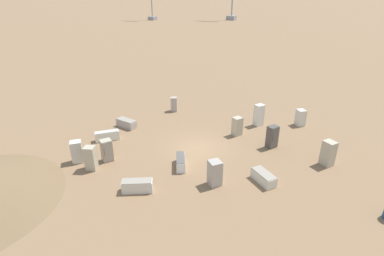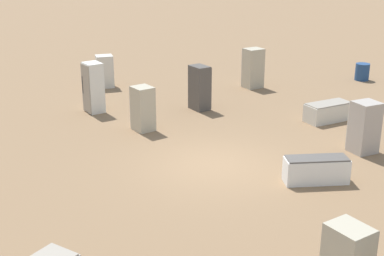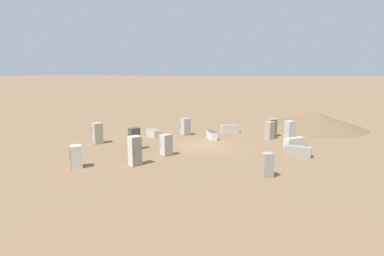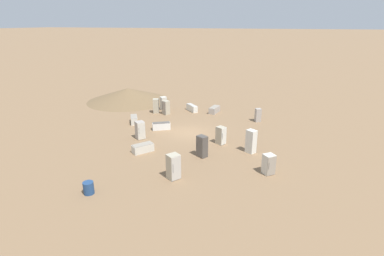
# 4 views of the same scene
# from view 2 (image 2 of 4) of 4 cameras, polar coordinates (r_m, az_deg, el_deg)

# --- Properties ---
(ground_plane) EXTENTS (1000.00, 1000.00, 0.00)m
(ground_plane) POSITION_cam_2_polar(r_m,az_deg,el_deg) (16.00, 2.46, -3.92)
(ground_plane) COLOR #846647
(discarded_fridge_0) EXTENTS (0.91, 0.94, 1.94)m
(discarded_fridge_0) POSITION_cam_2_polar(r_m,az_deg,el_deg) (20.95, -10.49, 4.26)
(discarded_fridge_0) COLOR silver
(discarded_fridge_0) RESTS_ON ground_plane
(discarded_fridge_3) EXTENTS (1.84, 1.63, 0.69)m
(discarded_fridge_3) POSITION_cam_2_polar(r_m,az_deg,el_deg) (20.36, 14.29, 1.69)
(discarded_fridge_3) COLOR beige
(discarded_fridge_3) RESTS_ON ground_plane
(discarded_fridge_5) EXTENTS (1.04, 1.04, 1.64)m
(discarded_fridge_5) POSITION_cam_2_polar(r_m,az_deg,el_deg) (17.51, 17.89, 0.09)
(discarded_fridge_5) COLOR #A89E93
(discarded_fridge_5) RESTS_ON ground_plane
(discarded_fridge_7) EXTENTS (0.90, 0.95, 1.57)m
(discarded_fridge_7) POSITION_cam_2_polar(r_m,az_deg,el_deg) (18.72, -5.28, 2.09)
(discarded_fridge_7) COLOR #B2A88E
(discarded_fridge_7) RESTS_ON ground_plane
(discarded_fridge_8) EXTENTS (1.04, 1.02, 1.78)m
(discarded_fridge_8) POSITION_cam_2_polar(r_m,az_deg,el_deg) (24.32, 6.51, 6.36)
(discarded_fridge_8) COLOR #B2A88E
(discarded_fridge_8) RESTS_ON ground_plane
(discarded_fridge_9) EXTENTS (1.00, 1.00, 1.46)m
(discarded_fridge_9) POSITION_cam_2_polar(r_m,az_deg,el_deg) (24.58, -9.29, 5.99)
(discarded_fridge_9) COLOR beige
(discarded_fridge_9) RESTS_ON ground_plane
(discarded_fridge_11) EXTENTS (0.90, 0.97, 1.74)m
(discarded_fridge_11) POSITION_cam_2_polar(r_m,az_deg,el_deg) (20.97, 0.84, 4.32)
(discarded_fridge_11) COLOR #4C4742
(discarded_fridge_11) RESTS_ON ground_plane
(discarded_fridge_14) EXTENTS (1.42, 1.80, 0.73)m
(discarded_fridge_14) POSITION_cam_2_polar(r_m,az_deg,el_deg) (15.12, 13.11, -4.37)
(discarded_fridge_14) COLOR white
(discarded_fridge_14) RESTS_ON ground_plane
(rusty_barrel) EXTENTS (0.66, 0.66, 0.80)m
(rusty_barrel) POSITION_cam_2_polar(r_m,az_deg,el_deg) (26.84, 17.70, 5.73)
(rusty_barrel) COLOR navy
(rusty_barrel) RESTS_ON ground_plane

